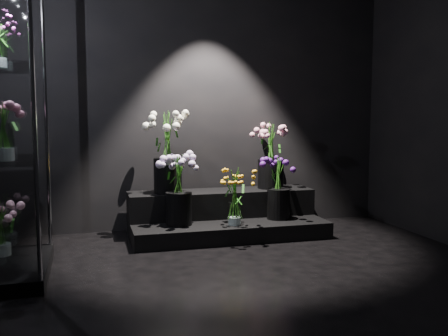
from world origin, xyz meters
name	(u,v)px	position (x,y,z in m)	size (l,w,h in m)	color
floor	(263,291)	(0.00, 0.00, 0.00)	(4.00, 4.00, 0.00)	black
wall_back	(197,91)	(0.00, 2.00, 1.40)	(4.00, 4.00, 0.00)	black
display_riser	(224,216)	(0.19, 1.63, 0.17)	(1.84, 0.82, 0.41)	black
bouquet_orange_bells	(234,195)	(0.19, 1.29, 0.43)	(0.32, 0.32, 0.53)	white
bouquet_lilac	(179,185)	(-0.30, 1.44, 0.52)	(0.42, 0.42, 0.65)	black
bouquet_purple	(279,183)	(0.68, 1.45, 0.50)	(0.36, 0.36, 0.60)	black
bouquet_cream_roses	(167,147)	(-0.35, 1.72, 0.85)	(0.50, 0.50, 0.78)	black
bouquet_pink_roses	(271,153)	(0.71, 1.76, 0.78)	(0.41, 0.41, 0.67)	black
bouquet_case_pink	(4,128)	(-1.63, 0.61, 1.07)	(0.31, 0.31, 0.41)	white
bouquet_case_base_pink	(0,226)	(-1.74, 0.98, 0.33)	(0.38, 0.38, 0.43)	white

